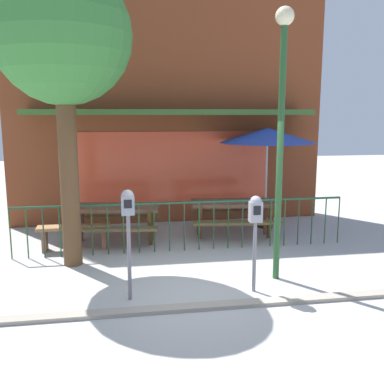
# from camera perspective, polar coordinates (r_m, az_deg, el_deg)

# --- Properties ---
(ground) EXTENTS (40.00, 40.00, 0.00)m
(ground) POSITION_cam_1_polar(r_m,az_deg,el_deg) (6.64, 1.76, -13.08)
(ground) COLOR #A8A8A5
(pub_storefront) EXTENTS (7.57, 1.49, 5.85)m
(pub_storefront) POSITION_cam_1_polar(r_m,az_deg,el_deg) (10.78, -3.12, 11.59)
(pub_storefront) COLOR #53230F
(pub_storefront) RESTS_ON ground
(patio_fence_front) EXTENTS (6.39, 0.04, 0.97)m
(patio_fence_front) POSITION_cam_1_polar(r_m,az_deg,el_deg) (8.41, -1.01, -3.29)
(patio_fence_front) COLOR #1D472C
(patio_fence_front) RESTS_ON ground
(picnic_table_left) EXTENTS (1.98, 1.61, 0.79)m
(picnic_table_left) POSITION_cam_1_polar(r_m,az_deg,el_deg) (9.07, -10.03, -2.80)
(picnic_table_left) COLOR brown
(picnic_table_left) RESTS_ON ground
(picnic_table_right) EXTENTS (1.94, 1.56, 0.79)m
(picnic_table_right) POSITION_cam_1_polar(r_m,az_deg,el_deg) (9.44, 5.42, -2.18)
(picnic_table_right) COLOR brown
(picnic_table_right) RESTS_ON ground
(patio_umbrella) EXTENTS (2.18, 2.18, 2.31)m
(patio_umbrella) POSITION_cam_1_polar(r_m,az_deg,el_deg) (10.16, 9.78, 7.23)
(patio_umbrella) COLOR black
(patio_umbrella) RESTS_ON ground
(patio_bench) EXTENTS (1.41, 0.35, 0.48)m
(patio_bench) POSITION_cam_1_polar(r_m,az_deg,el_deg) (8.86, -15.03, -5.03)
(patio_bench) COLOR #996D43
(patio_bench) RESTS_ON ground
(parking_meter_near) EXTENTS (0.18, 0.17, 1.59)m
(parking_meter_near) POSITION_cam_1_polar(r_m,az_deg,el_deg) (6.13, -8.30, -3.04)
(parking_meter_near) COLOR slate
(parking_meter_near) RESTS_ON ground
(parking_meter_far) EXTENTS (0.18, 0.17, 1.45)m
(parking_meter_far) POSITION_cam_1_polar(r_m,az_deg,el_deg) (6.45, 8.24, -3.39)
(parking_meter_far) COLOR gray
(parking_meter_far) RESTS_ON ground
(street_tree) EXTENTS (2.26, 2.26, 5.00)m
(street_tree) POSITION_cam_1_polar(r_m,az_deg,el_deg) (7.78, -16.48, 18.56)
(street_tree) COLOR brown
(street_tree) RESTS_ON ground
(street_lamp) EXTENTS (0.28, 0.28, 4.16)m
(street_lamp) POSITION_cam_1_polar(r_m,az_deg,el_deg) (6.87, 11.55, 10.58)
(street_lamp) COLOR #254F28
(street_lamp) RESTS_ON ground
(curb_edge) EXTENTS (10.60, 0.20, 0.11)m
(curb_edge) POSITION_cam_1_polar(r_m,az_deg,el_deg) (6.21, 2.64, -14.78)
(curb_edge) COLOR gray
(curb_edge) RESTS_ON ground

